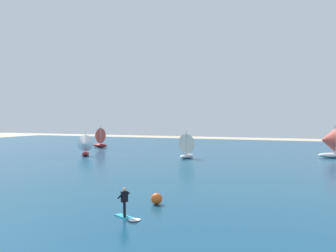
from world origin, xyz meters
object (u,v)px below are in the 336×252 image
sailboat_far_left (98,137)px  marker_buoy (157,199)px  kitesurfer (126,207)px  sailboat_outermost (188,146)px  sailboat_far_right (329,143)px  sailboat_anchored_offshore (85,145)px

sailboat_far_left → marker_buoy: size_ratio=5.69×
kitesurfer → marker_buoy: bearing=86.3°
sailboat_outermost → sailboat_far_right: size_ratio=0.81×
sailboat_far_right → sailboat_anchored_offshore: bearing=-161.7°
sailboat_far_left → sailboat_anchored_offshore: (7.72, -14.97, -0.32)m
sailboat_far_left → marker_buoy: 49.21m
sailboat_far_right → sailboat_far_left: size_ratio=1.12×
sailboat_far_right → kitesurfer: bearing=-105.9°
sailboat_far_left → sailboat_outermost: bearing=-27.1°
sailboat_far_right → sailboat_far_left: sailboat_far_right is taller
kitesurfer → marker_buoy: size_ratio=2.75×
sailboat_far_right → marker_buoy: size_ratio=6.40×
sailboat_anchored_offshore → marker_buoy: size_ratio=4.72×
sailboat_far_left → marker_buoy: sailboat_far_left is taller
sailboat_far_left → sailboat_anchored_offshore: bearing=-62.7°
sailboat_outermost → kitesurfer: bearing=-76.6°
sailboat_far_right → sailboat_anchored_offshore: sailboat_far_right is taller
marker_buoy → sailboat_outermost: bearing=105.5°
sailboat_outermost → sailboat_anchored_offshore: (-15.15, -3.24, -0.16)m
kitesurfer → sailboat_anchored_offshore: 35.29m
sailboat_far_right → marker_buoy: 36.42m
sailboat_far_left → sailboat_anchored_offshore: size_ratio=1.20×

